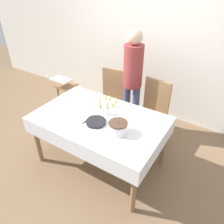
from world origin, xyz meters
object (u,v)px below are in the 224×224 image
at_px(champagne_tray, 107,104).
at_px(dining_chair_far_right, 152,110).
at_px(plate_stack_main, 96,122).
at_px(high_chair, 66,89).
at_px(dining_chair_far_left, 111,97).
at_px(birthday_cake, 118,127).
at_px(person_standing, 133,74).

bearing_deg(champagne_tray, dining_chair_far_right, 59.41).
distance_m(plate_stack_main, high_chair, 1.50).
distance_m(dining_chair_far_right, high_chair, 1.57).
distance_m(dining_chair_far_left, dining_chair_far_right, 0.71).
xyz_separation_m(dining_chair_far_right, plate_stack_main, (-0.32, -0.93, 0.23)).
distance_m(birthday_cake, high_chair, 1.78).
relative_size(dining_chair_far_left, high_chair, 1.35).
xyz_separation_m(dining_chair_far_left, champagne_tray, (0.34, -0.63, 0.30)).
bearing_deg(plate_stack_main, dining_chair_far_right, 70.77).
distance_m(plate_stack_main, person_standing, 1.04).
distance_m(birthday_cake, person_standing, 1.10).
height_order(birthday_cake, plate_stack_main, birthday_cake).
height_order(birthday_cake, champagne_tray, birthday_cake).
bearing_deg(dining_chair_far_right, birthday_cake, -91.12).
relative_size(dining_chair_far_right, person_standing, 0.60).
bearing_deg(plate_stack_main, dining_chair_far_left, 112.55).
xyz_separation_m(champagne_tray, person_standing, (-0.02, 0.72, 0.13)).
bearing_deg(person_standing, champagne_tray, -88.71).
relative_size(dining_chair_far_right, high_chair, 1.35).
xyz_separation_m(dining_chair_far_right, champagne_tray, (-0.37, -0.63, 0.30)).
height_order(dining_chair_far_left, person_standing, person_standing).
bearing_deg(birthday_cake, high_chair, 152.31).
bearing_deg(person_standing, dining_chair_far_right, -12.66).
xyz_separation_m(dining_chair_far_right, person_standing, (-0.39, 0.09, 0.43)).
xyz_separation_m(birthday_cake, plate_stack_main, (-0.31, 0.01, -0.05)).
height_order(dining_chair_far_right, champagne_tray, dining_chair_far_right).
relative_size(plate_stack_main, high_chair, 0.33).
distance_m(champagne_tray, high_chair, 1.34).
height_order(person_standing, high_chair, person_standing).
distance_m(dining_chair_far_left, person_standing, 0.55).
xyz_separation_m(champagne_tray, high_chair, (-1.19, 0.50, -0.35)).
bearing_deg(dining_chair_far_left, person_standing, 15.17).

